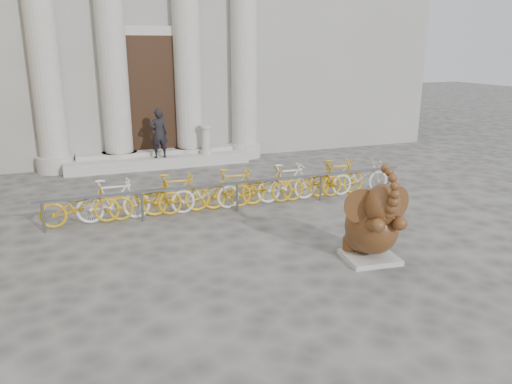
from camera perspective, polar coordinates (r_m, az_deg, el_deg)
name	(u,v)px	position (r m, az deg, el deg)	size (l,w,h in m)	color
ground	(259,287)	(8.45, 0.40, -10.79)	(80.00, 80.00, 0.00)	#474442
entrance_steps	(158,161)	(17.04, -11.09, 3.53)	(6.00, 1.20, 0.36)	#A8A59E
elephant_statue	(373,225)	(9.41, 13.19, -3.74)	(1.27, 1.45, 1.90)	#A8A59E
bike_rack	(234,188)	(12.30, -2.54, 0.47)	(9.13, 0.53, 1.00)	slate
pedestrian	(159,134)	(16.51, -11.05, 6.58)	(0.58, 0.38, 1.59)	black
balustrade_post	(206,141)	(16.95, -5.79, 5.85)	(0.40, 0.40, 0.98)	#A8A59E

